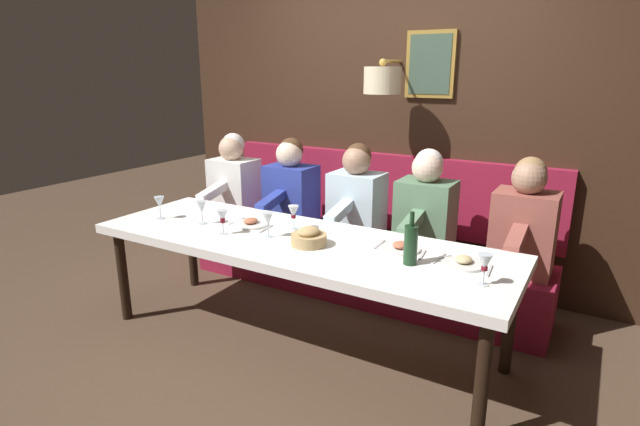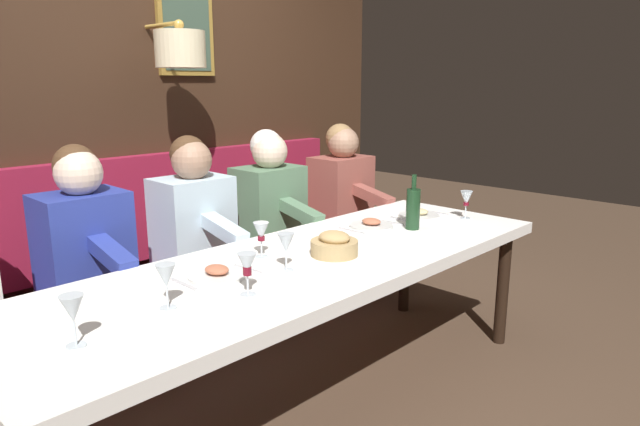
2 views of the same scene
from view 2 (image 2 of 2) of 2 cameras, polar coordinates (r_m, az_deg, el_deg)
name	(u,v)px [view 2 (image 2 of 2)]	position (r m, az deg, el deg)	size (l,w,h in m)	color
ground_plane	(306,404)	(2.86, -1.41, -18.91)	(12.00, 12.00, 0.00)	#4C3828
dining_table	(305,271)	(2.57, -1.49, -5.95)	(0.90, 2.76, 0.74)	white
banquette_bench	(199,310)	(3.38, -12.22, -9.66)	(0.52, 2.96, 0.45)	maroon
back_wall_panel	(136,109)	(3.62, -18.21, 10.06)	(0.59, 4.16, 2.90)	#382316
diner_nearest	(342,184)	(3.99, 2.22, 2.97)	(0.60, 0.40, 0.79)	#934C42
diner_near	(269,198)	(3.52, -5.18, 1.55)	(0.60, 0.40, 0.79)	#567A5B
diner_middle	(193,212)	(3.19, -12.79, 0.07)	(0.60, 0.40, 0.79)	silver
diner_far	(83,233)	(2.91, -22.95, -1.90)	(0.60, 0.40, 0.79)	#283893
place_setting_0	(217,274)	(2.34, -10.44, -6.12)	(0.24, 0.31, 0.05)	silver
place_setting_1	(371,225)	(3.10, 5.25, -1.19)	(0.24, 0.32, 0.05)	silver
place_setting_2	(419,214)	(3.38, 10.07, -0.14)	(0.24, 0.32, 0.05)	silver
wine_glass_0	(466,199)	(3.37, 14.67, 1.38)	(0.07, 0.07, 0.16)	silver
wine_glass_1	(286,244)	(2.36, -3.49, -3.19)	(0.07, 0.07, 0.16)	silver
wine_glass_2	(73,310)	(1.85, -23.89, -9.04)	(0.07, 0.07, 0.16)	silver
wine_glass_3	(261,233)	(2.55, -6.02, -2.01)	(0.07, 0.07, 0.16)	silver
wine_glass_4	(247,266)	(2.11, -7.43, -5.35)	(0.07, 0.07, 0.16)	silver
wine_glass_5	(166,277)	(2.04, -15.41, -6.30)	(0.07, 0.07, 0.16)	silver
wine_bottle	(413,208)	(3.07, 9.45, 0.49)	(0.08, 0.08, 0.30)	#19381E
bread_bowl	(334,245)	(2.58, 1.47, -3.28)	(0.22, 0.22, 0.12)	tan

